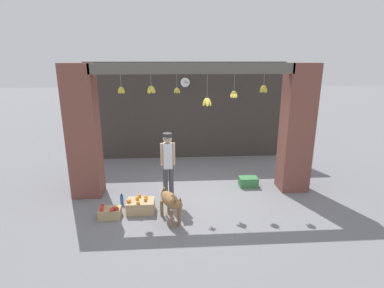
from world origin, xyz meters
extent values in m
plane|color=slate|center=(0.00, 0.00, 0.00)|extent=(60.00, 60.00, 0.00)
cube|color=#38332D|center=(0.00, 3.10, 1.59)|extent=(6.50, 0.12, 3.19)
cube|color=brown|center=(-2.60, 0.30, 1.59)|extent=(0.70, 0.60, 3.19)
cube|color=brown|center=(2.60, 0.30, 1.59)|extent=(0.70, 0.60, 3.19)
cube|color=#5B564C|center=(0.00, 0.12, 3.07)|extent=(4.60, 0.24, 0.24)
cylinder|color=#B2AD99|center=(-1.61, 0.07, 2.81)|extent=(0.01, 0.01, 0.27)
ellipsoid|color=gold|center=(-1.57, 0.07, 2.60)|extent=(0.11, 0.06, 0.16)
ellipsoid|color=gold|center=(-1.59, 0.11, 2.60)|extent=(0.09, 0.10, 0.17)
ellipsoid|color=gold|center=(-1.62, 0.11, 2.60)|extent=(0.07, 0.10, 0.17)
ellipsoid|color=gold|center=(-1.65, 0.09, 2.60)|extent=(0.10, 0.08, 0.17)
ellipsoid|color=gold|center=(-1.65, 0.06, 2.60)|extent=(0.10, 0.08, 0.17)
ellipsoid|color=gold|center=(-1.62, 0.04, 2.60)|extent=(0.07, 0.10, 0.17)
ellipsoid|color=gold|center=(-1.59, 0.04, 2.60)|extent=(0.09, 0.10, 0.17)
cylinder|color=#B2AD99|center=(-0.94, 0.07, 2.82)|extent=(0.01, 0.01, 0.25)
ellipsoid|color=yellow|center=(-0.90, 0.07, 2.61)|extent=(0.12, 0.07, 0.19)
ellipsoid|color=yellow|center=(-0.92, 0.11, 2.61)|extent=(0.10, 0.12, 0.20)
ellipsoid|color=yellow|center=(-0.97, 0.11, 2.61)|extent=(0.10, 0.12, 0.20)
ellipsoid|color=yellow|center=(-0.99, 0.07, 2.61)|extent=(0.12, 0.07, 0.19)
ellipsoid|color=yellow|center=(-0.97, 0.03, 2.61)|extent=(0.10, 0.12, 0.20)
ellipsoid|color=yellow|center=(-0.92, 0.03, 2.61)|extent=(0.10, 0.12, 0.20)
cylinder|color=#B2AD99|center=(-0.37, 0.16, 2.80)|extent=(0.01, 0.01, 0.31)
ellipsoid|color=gold|center=(-0.33, 0.16, 2.58)|extent=(0.10, 0.05, 0.15)
ellipsoid|color=gold|center=(-0.37, 0.20, 2.58)|extent=(0.05, 0.10, 0.15)
ellipsoid|color=gold|center=(-0.40, 0.16, 2.58)|extent=(0.10, 0.05, 0.15)
ellipsoid|color=gold|center=(-0.37, 0.12, 2.58)|extent=(0.05, 0.10, 0.15)
cylinder|color=#B2AD99|center=(0.32, 0.07, 2.68)|extent=(0.01, 0.01, 0.54)
ellipsoid|color=yellow|center=(0.37, 0.07, 2.32)|extent=(0.14, 0.07, 0.21)
ellipsoid|color=yellow|center=(0.32, 0.13, 2.32)|extent=(0.07, 0.14, 0.21)
ellipsoid|color=yellow|center=(0.27, 0.07, 2.32)|extent=(0.14, 0.07, 0.21)
ellipsoid|color=yellow|center=(0.32, 0.02, 2.32)|extent=(0.07, 0.14, 0.21)
cylinder|color=#B2AD99|center=(0.95, 0.12, 2.75)|extent=(0.01, 0.01, 0.39)
ellipsoid|color=yellow|center=(0.99, 0.12, 2.48)|extent=(0.11, 0.06, 0.17)
ellipsoid|color=yellow|center=(0.98, 0.15, 2.48)|extent=(0.10, 0.10, 0.18)
ellipsoid|color=yellow|center=(0.94, 0.16, 2.48)|extent=(0.07, 0.11, 0.18)
ellipsoid|color=yellow|center=(0.91, 0.14, 2.48)|extent=(0.11, 0.09, 0.18)
ellipsoid|color=yellow|center=(0.91, 0.10, 2.48)|extent=(0.11, 0.09, 0.18)
ellipsoid|color=yellow|center=(0.94, 0.07, 2.48)|extent=(0.07, 0.11, 0.18)
ellipsoid|color=yellow|center=(0.98, 0.08, 2.48)|extent=(0.10, 0.10, 0.18)
cylinder|color=#B2AD99|center=(1.65, 0.14, 2.82)|extent=(0.01, 0.01, 0.27)
ellipsoid|color=gold|center=(1.69, 0.14, 2.60)|extent=(0.12, 0.07, 0.19)
ellipsoid|color=gold|center=(1.66, 0.18, 2.60)|extent=(0.08, 0.12, 0.19)
ellipsoid|color=gold|center=(1.61, 0.16, 2.60)|extent=(0.11, 0.10, 0.19)
ellipsoid|color=gold|center=(1.61, 0.11, 2.60)|extent=(0.11, 0.10, 0.19)
ellipsoid|color=gold|center=(1.66, 0.09, 2.60)|extent=(0.08, 0.12, 0.19)
ellipsoid|color=olive|center=(-0.56, -1.12, 0.47)|extent=(0.53, 0.74, 0.28)
cylinder|color=olive|center=(-0.38, -1.33, 0.18)|extent=(0.07, 0.07, 0.35)
cylinder|color=olive|center=(-0.53, -1.40, 0.18)|extent=(0.07, 0.07, 0.35)
cylinder|color=olive|center=(-0.59, -0.85, 0.18)|extent=(0.07, 0.07, 0.35)
cylinder|color=olive|center=(-0.75, -0.91, 0.18)|extent=(0.07, 0.07, 0.35)
ellipsoid|color=olive|center=(-0.41, -1.47, 0.54)|extent=(0.26, 0.30, 0.19)
cone|color=brown|center=(-0.36, -1.45, 0.64)|extent=(0.06, 0.06, 0.08)
cone|color=brown|center=(-0.46, -1.49, 0.64)|extent=(0.06, 0.06, 0.08)
cylinder|color=olive|center=(-0.72, -0.77, 0.50)|extent=(0.13, 0.21, 0.28)
cylinder|color=#424247|center=(-0.53, -0.15, 0.41)|extent=(0.11, 0.11, 0.81)
cylinder|color=#424247|center=(-0.67, -0.16, 0.41)|extent=(0.11, 0.11, 0.81)
cube|color=silver|center=(-0.60, -0.16, 1.12)|extent=(0.22, 0.19, 0.61)
cylinder|color=tan|center=(-0.46, -0.14, 1.15)|extent=(0.06, 0.06, 0.54)
cylinder|color=tan|center=(-0.74, -0.17, 1.15)|extent=(0.06, 0.06, 0.54)
sphere|color=tan|center=(-0.60, -0.16, 1.53)|extent=(0.21, 0.21, 0.21)
cylinder|color=#2D2D2D|center=(-0.60, -0.16, 1.61)|extent=(0.21, 0.21, 0.07)
cube|color=#2D2D2D|center=(-0.59, -0.26, 1.58)|extent=(0.19, 0.13, 0.01)
cube|color=tan|center=(-1.22, -0.71, 0.13)|extent=(0.60, 0.43, 0.27)
sphere|color=orange|center=(-1.10, -0.61, 0.30)|extent=(0.08, 0.08, 0.08)
sphere|color=orange|center=(-1.11, -0.74, 0.30)|extent=(0.08, 0.08, 0.08)
sphere|color=orange|center=(-1.29, -0.66, 0.30)|extent=(0.08, 0.08, 0.08)
sphere|color=orange|center=(-1.45, -0.76, 0.30)|extent=(0.08, 0.08, 0.08)
sphere|color=orange|center=(-1.25, -0.88, 0.30)|extent=(0.08, 0.08, 0.08)
sphere|color=orange|center=(-1.26, -0.54, 0.30)|extent=(0.08, 0.08, 0.08)
sphere|color=orange|center=(-1.47, -0.79, 0.30)|extent=(0.08, 0.08, 0.08)
cube|color=tan|center=(-1.86, -0.91, 0.10)|extent=(0.46, 0.33, 0.20)
sphere|color=red|center=(-1.76, -0.98, 0.24)|extent=(0.08, 0.08, 0.08)
sphere|color=red|center=(-1.68, -0.99, 0.24)|extent=(0.08, 0.08, 0.08)
sphere|color=red|center=(-1.79, -1.03, 0.24)|extent=(0.08, 0.08, 0.08)
sphere|color=red|center=(-2.00, -1.00, 0.24)|extent=(0.08, 0.08, 0.08)
sphere|color=red|center=(-2.01, -0.93, 0.24)|extent=(0.08, 0.08, 0.08)
sphere|color=red|center=(-2.03, -0.82, 0.24)|extent=(0.08, 0.08, 0.08)
cube|color=#387A42|center=(1.51, 0.50, 0.12)|extent=(0.48, 0.32, 0.25)
cylinder|color=#2D60AD|center=(-1.69, -0.33, 0.12)|extent=(0.07, 0.07, 0.24)
cylinder|color=black|center=(-1.69, -0.33, 0.25)|extent=(0.04, 0.04, 0.03)
cylinder|color=black|center=(-0.05, 3.03, 2.54)|extent=(0.32, 0.01, 0.32)
cylinder|color=white|center=(-0.05, 3.02, 2.54)|extent=(0.30, 0.02, 0.30)
cube|color=black|center=(-0.05, 3.01, 2.58)|extent=(0.01, 0.01, 0.08)
cube|color=black|center=(-0.01, 3.01, 2.54)|extent=(0.11, 0.01, 0.01)
camera|label=1|loc=(-0.49, -6.76, 3.28)|focal=28.00mm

